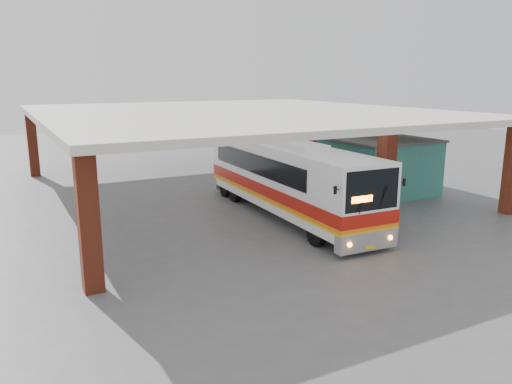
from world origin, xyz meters
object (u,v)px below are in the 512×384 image
object	(u,v)px
pedestrian	(317,211)
red_chair	(315,182)
motorcycle	(348,202)
coach_bus	(288,179)

from	to	relation	value
pedestrian	red_chair	size ratio (longest dim) A/B	2.14
pedestrian	motorcycle	bearing A→B (deg)	-163.51
coach_bus	red_chair	size ratio (longest dim) A/B	16.75
coach_bus	pedestrian	xyz separation A→B (m)	(0.01, -2.44, -1.00)
red_chair	pedestrian	bearing A→B (deg)	-107.26
coach_bus	red_chair	bearing A→B (deg)	46.15
coach_bus	pedestrian	world-z (taller)	coach_bus
motorcycle	pedestrian	xyz separation A→B (m)	(-2.88, -1.55, 0.29)
red_chair	motorcycle	bearing A→B (deg)	-92.39
coach_bus	motorcycle	distance (m)	3.28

